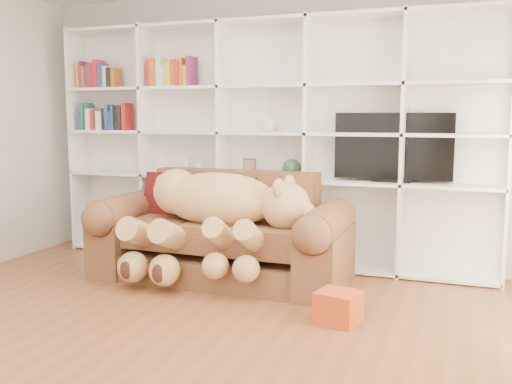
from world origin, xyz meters
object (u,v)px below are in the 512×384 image
at_px(sofa, 222,239).
at_px(tv, 393,148).
at_px(teddy_bear, 215,211).
at_px(gift_box, 338,307).

distance_m(sofa, tv, 1.77).
relative_size(sofa, teddy_bear, 1.42).
height_order(gift_box, tv, tv).
xyz_separation_m(gift_box, tv, (0.17, 1.46, 1.06)).
bearing_deg(gift_box, sofa, 148.16).
xyz_separation_m(teddy_bear, tv, (1.39, 0.88, 0.52)).
bearing_deg(tv, teddy_bear, -147.61).
distance_m(sofa, teddy_bear, 0.35).
bearing_deg(sofa, gift_box, -31.84).
distance_m(teddy_bear, gift_box, 1.45).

